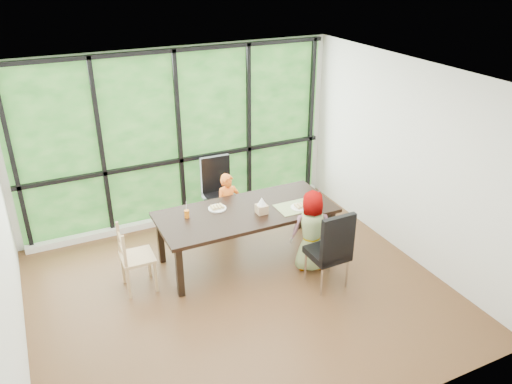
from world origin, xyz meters
TOP-DOWN VIEW (x-y plane):
  - ground at (0.00, 0.00)m, footprint 5.00×5.00m
  - back_wall at (0.00, 2.25)m, footprint 5.00×0.00m
  - foliage_backdrop at (0.00, 2.23)m, footprint 4.80×0.02m
  - window_mullions at (0.00, 2.19)m, footprint 4.80×0.06m
  - window_sill at (0.00, 2.15)m, footprint 4.80×0.12m
  - dining_table at (0.41, 0.68)m, footprint 2.44×1.17m
  - chair_window_leather at (0.45, 1.73)m, footprint 0.47×0.47m
  - chair_interior_leather at (1.08, -0.31)m, footprint 0.47×0.47m
  - chair_end_beech at (-1.10, 0.65)m, footprint 0.41×0.43m
  - child_toddler at (0.41, 1.31)m, footprint 0.39×0.27m
  - child_older at (1.11, 0.10)m, footprint 0.65×0.54m
  - placemat at (1.05, 0.48)m, footprint 0.51×0.37m
  - plate_far at (0.08, 0.89)m, footprint 0.25×0.25m
  - plate_near at (1.10, 0.44)m, footprint 0.25×0.25m
  - orange_cup at (-0.37, 0.85)m, footprint 0.06×0.06m
  - green_cup at (1.35, 0.38)m, footprint 0.08×0.08m
  - tissue_box at (0.57, 0.53)m, footprint 0.14×0.14m
  - crepe_rolls_far at (0.08, 0.89)m, footprint 0.20×0.12m
  - crepe_rolls_near at (1.10, 0.44)m, footprint 0.15×0.12m
  - straw_white at (-0.37, 0.85)m, footprint 0.01×0.04m
  - straw_pink at (1.35, 0.38)m, footprint 0.01×0.04m
  - tissue at (0.57, 0.53)m, footprint 0.12×0.12m

SIDE VIEW (x-z plane):
  - ground at x=0.00m, z-range 0.00..0.00m
  - window_sill at x=0.00m, z-range 0.00..0.10m
  - dining_table at x=0.41m, z-range 0.00..0.75m
  - chair_end_beech at x=-1.10m, z-range 0.00..0.90m
  - child_toddler at x=0.41m, z-range 0.00..1.03m
  - chair_window_leather at x=0.45m, z-range 0.00..1.08m
  - chair_interior_leather at x=1.08m, z-range 0.00..1.08m
  - child_older at x=1.11m, z-range 0.00..1.14m
  - placemat at x=1.05m, z-range 0.75..0.76m
  - plate_far at x=0.08m, z-range 0.75..0.77m
  - plate_near at x=1.10m, z-range 0.75..0.77m
  - crepe_rolls_far at x=0.08m, z-range 0.77..0.80m
  - crepe_rolls_near at x=1.10m, z-range 0.77..0.80m
  - orange_cup at x=-0.37m, z-range 0.75..0.85m
  - tissue_box at x=0.57m, z-range 0.75..0.87m
  - green_cup at x=1.35m, z-range 0.75..0.88m
  - straw_white at x=-0.37m, z-range 0.79..0.99m
  - straw_pink at x=1.35m, z-range 0.82..1.02m
  - tissue at x=0.57m, z-range 0.87..0.98m
  - back_wall at x=0.00m, z-range -1.15..3.85m
  - foliage_backdrop at x=0.00m, z-range 0.03..2.67m
  - window_mullions at x=0.00m, z-range 0.03..2.67m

